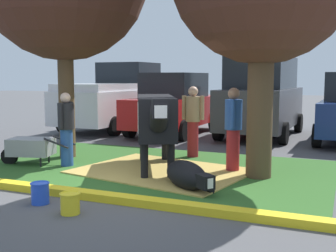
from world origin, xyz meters
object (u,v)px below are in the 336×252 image
object	(u,v)px
calf_lying	(187,176)
sedan_red	(175,104)
person_handler	(233,127)
bucket_blue	(40,193)
pickup_truck_maroon	(118,98)
suv_dark_grey	(262,96)
bucket_yellow	(70,203)
cow_holstein	(156,117)
person_visitor_far	(66,127)
wheelbarrow	(30,147)
person_visitor_near	(193,119)

from	to	relation	value
calf_lying	sedan_red	bearing A→B (deg)	113.74
person_handler	bucket_blue	distance (m)	3.92
pickup_truck_maroon	suv_dark_grey	size ratio (longest dim) A/B	1.17
person_handler	bucket_yellow	world-z (taller)	person_handler
cow_holstein	bucket_yellow	bearing A→B (deg)	-89.25
person_visitor_far	bucket_blue	size ratio (longest dim) A/B	4.81
person_handler	pickup_truck_maroon	distance (m)	7.96
bucket_yellow	sedan_red	world-z (taller)	sedan_red
calf_lying	person_visitor_far	distance (m)	3.15
bucket_blue	suv_dark_grey	size ratio (longest dim) A/B	0.07
person_visitor_far	suv_dark_grey	bearing A→B (deg)	65.34
wheelbarrow	suv_dark_grey	world-z (taller)	suv_dark_grey
bucket_yellow	sedan_red	xyz separation A→B (m)	(-1.81, 8.34, 0.83)
bucket_blue	suv_dark_grey	distance (m)	8.93
wheelbarrow	bucket_blue	distance (m)	3.03
calf_lying	cow_holstein	bearing A→B (deg)	134.44
person_handler	wheelbarrow	bearing A→B (deg)	-166.36
wheelbarrow	person_handler	bearing A→B (deg)	13.64
bucket_yellow	sedan_red	bearing A→B (deg)	102.25
person_visitor_far	bucket_yellow	distance (m)	3.33
calf_lying	suv_dark_grey	size ratio (longest dim) A/B	0.26
cow_holstein	pickup_truck_maroon	distance (m)	7.37
person_visitor_far	bucket_blue	bearing A→B (deg)	-62.29
pickup_truck_maroon	cow_holstein	bearing A→B (deg)	-54.54
wheelbarrow	bucket_yellow	bearing A→B (deg)	-41.23
bucket_blue	pickup_truck_maroon	bearing A→B (deg)	112.49
person_handler	wheelbarrow	world-z (taller)	person_handler
bucket_yellow	wheelbarrow	bearing A→B (deg)	138.77
cow_holstein	pickup_truck_maroon	size ratio (longest dim) A/B	0.54
person_visitor_far	sedan_red	bearing A→B (deg)	88.59
bucket_yellow	pickup_truck_maroon	size ratio (longest dim) A/B	0.05
calf_lying	bucket_blue	size ratio (longest dim) A/B	3.72
person_visitor_near	sedan_red	size ratio (longest dim) A/B	0.38
person_visitor_near	bucket_blue	bearing A→B (deg)	-101.00
sedan_red	suv_dark_grey	distance (m)	2.84
person_visitor_near	sedan_red	world-z (taller)	sedan_red
calf_lying	pickup_truck_maroon	xyz separation A→B (m)	(-5.36, 7.11, 0.88)
person_visitor_far	wheelbarrow	bearing A→B (deg)	-167.11
calf_lying	bucket_yellow	world-z (taller)	calf_lying
person_handler	sedan_red	world-z (taller)	sedan_red
calf_lying	suv_dark_grey	xyz separation A→B (m)	(-0.09, 7.09, 1.03)
person_visitor_near	cow_holstein	bearing A→B (deg)	-96.72
person_visitor_near	pickup_truck_maroon	bearing A→B (deg)	135.86
bucket_blue	sedan_red	bearing A→B (deg)	97.81
calf_lying	person_visitor_near	xyz separation A→B (m)	(-0.89, 2.77, 0.66)
calf_lying	wheelbarrow	world-z (taller)	wheelbarrow
calf_lying	wheelbarrow	distance (m)	3.86
bucket_blue	calf_lying	bearing A→B (deg)	43.02
cow_holstein	suv_dark_grey	xyz separation A→B (m)	(0.99, 5.98, 0.18)
person_handler	wheelbarrow	size ratio (longest dim) A/B	1.04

